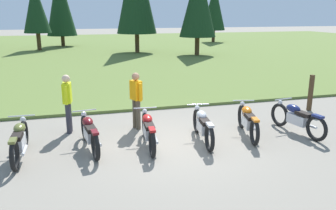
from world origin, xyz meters
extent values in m
plane|color=gray|center=(0.00, 0.00, 0.00)|extent=(140.00, 140.00, 0.00)
cube|color=#5B7033|center=(0.00, 25.30, 0.05)|extent=(80.00, 44.00, 0.10)
cylinder|color=#47331E|center=(-5.26, 24.80, 0.81)|extent=(0.36, 0.36, 1.62)
cone|color=#143319|center=(-5.26, 24.80, 3.86)|extent=(2.34, 2.34, 4.48)
cylinder|color=#47331E|center=(2.87, 20.71, 0.84)|extent=(0.36, 0.36, 1.68)
cylinder|color=#47331E|center=(-3.28, 28.18, 0.57)|extent=(0.36, 0.36, 1.15)
cone|color=#143319|center=(-3.28, 28.18, 4.36)|extent=(2.89, 2.89, 6.42)
cylinder|color=#47331E|center=(13.25, 29.03, 0.72)|extent=(0.36, 0.36, 1.44)
cone|color=#143319|center=(13.25, 29.03, 4.00)|extent=(2.55, 2.55, 5.11)
cylinder|color=#47331E|center=(7.09, 17.62, 0.76)|extent=(0.36, 0.36, 1.52)
cone|color=#143319|center=(7.09, 17.62, 4.24)|extent=(2.83, 2.83, 5.44)
torus|color=black|center=(-3.72, 0.81, 0.35)|extent=(0.12, 0.70, 0.70)
torus|color=black|center=(-3.75, -0.58, 0.35)|extent=(0.12, 0.70, 0.70)
cube|color=silver|center=(-3.73, 0.12, 0.40)|extent=(0.22, 0.64, 0.28)
ellipsoid|color=brown|center=(-3.73, 0.30, 0.68)|extent=(0.27, 0.49, 0.22)
cube|color=black|center=(-3.74, -0.10, 0.62)|extent=(0.23, 0.49, 0.10)
cube|color=brown|center=(-3.75, -0.58, 0.69)|extent=(0.15, 0.32, 0.06)
cylinder|color=silver|center=(-3.72, 0.71, 0.86)|extent=(0.62, 0.05, 0.03)
sphere|color=silver|center=(-3.72, 0.83, 0.73)|extent=(0.14, 0.14, 0.14)
cylinder|color=silver|center=(-3.60, -0.19, 0.30)|extent=(0.08, 0.55, 0.07)
torus|color=black|center=(-2.22, 0.89, 0.35)|extent=(0.19, 0.71, 0.70)
torus|color=black|center=(-2.04, -0.50, 0.35)|extent=(0.19, 0.71, 0.70)
cube|color=silver|center=(-2.13, 0.20, 0.40)|extent=(0.28, 0.66, 0.28)
ellipsoid|color=maroon|center=(-2.15, 0.38, 0.68)|extent=(0.32, 0.51, 0.22)
cube|color=black|center=(-2.10, -0.02, 0.62)|extent=(0.28, 0.51, 0.10)
cube|color=maroon|center=(-2.04, -0.50, 0.69)|extent=(0.18, 0.34, 0.06)
cylinder|color=silver|center=(-2.21, 0.79, 0.86)|extent=(0.62, 0.11, 0.03)
sphere|color=silver|center=(-2.23, 0.91, 0.73)|extent=(0.14, 0.14, 0.14)
cylinder|color=silver|center=(-1.95, -0.08, 0.30)|extent=(0.14, 0.55, 0.07)
torus|color=black|center=(-0.62, 0.72, 0.35)|extent=(0.16, 0.71, 0.70)
torus|color=black|center=(-0.74, -0.67, 0.35)|extent=(0.16, 0.71, 0.70)
cube|color=silver|center=(-0.68, 0.03, 0.40)|extent=(0.25, 0.65, 0.28)
ellipsoid|color=#AD1919|center=(-0.66, 0.20, 0.68)|extent=(0.30, 0.50, 0.22)
cube|color=black|center=(-0.70, -0.19, 0.62)|extent=(0.26, 0.50, 0.10)
cube|color=#AD1919|center=(-0.74, -0.67, 0.69)|extent=(0.17, 0.33, 0.06)
cylinder|color=silver|center=(-0.63, 0.62, 0.86)|extent=(0.62, 0.08, 0.03)
sphere|color=silver|center=(-0.62, 0.74, 0.73)|extent=(0.14, 0.14, 0.14)
cylinder|color=silver|center=(-0.56, -0.29, 0.30)|extent=(0.12, 0.55, 0.07)
torus|color=black|center=(0.88, 0.68, 0.35)|extent=(0.19, 0.71, 0.70)
torus|color=black|center=(0.69, -0.71, 0.35)|extent=(0.19, 0.71, 0.70)
cube|color=silver|center=(0.79, -0.02, 0.40)|extent=(0.28, 0.66, 0.28)
ellipsoid|color=#B7B7BC|center=(0.81, 0.16, 0.68)|extent=(0.32, 0.51, 0.22)
cube|color=black|center=(0.76, -0.23, 0.62)|extent=(0.28, 0.50, 0.10)
cube|color=#B7B7BC|center=(0.69, -0.71, 0.69)|extent=(0.18, 0.34, 0.06)
cylinder|color=silver|center=(0.86, 0.58, 0.86)|extent=(0.62, 0.11, 0.03)
sphere|color=silver|center=(0.88, 0.70, 0.73)|extent=(0.14, 0.14, 0.14)
cylinder|color=silver|center=(0.88, -0.33, 0.30)|extent=(0.14, 0.55, 0.07)
torus|color=black|center=(2.31, 0.74, 0.35)|extent=(0.27, 0.70, 0.70)
torus|color=black|center=(1.97, -0.62, 0.35)|extent=(0.27, 0.70, 0.70)
cube|color=silver|center=(2.14, 0.06, 0.40)|extent=(0.35, 0.67, 0.28)
ellipsoid|color=orange|center=(2.18, 0.23, 0.68)|extent=(0.37, 0.53, 0.22)
cube|color=black|center=(2.09, -0.16, 0.62)|extent=(0.33, 0.52, 0.10)
cube|color=orange|center=(1.97, -0.62, 0.69)|extent=(0.21, 0.34, 0.06)
cylinder|color=silver|center=(2.28, 0.64, 0.86)|extent=(0.61, 0.18, 0.03)
sphere|color=silver|center=(2.31, 0.76, 0.73)|extent=(0.14, 0.14, 0.14)
cylinder|color=silver|center=(2.20, -0.27, 0.30)|extent=(0.20, 0.55, 0.07)
torus|color=black|center=(3.49, 0.59, 0.35)|extent=(0.21, 0.71, 0.70)
torus|color=black|center=(3.71, -0.79, 0.35)|extent=(0.21, 0.71, 0.70)
cube|color=silver|center=(3.60, -0.10, 0.40)|extent=(0.30, 0.66, 0.28)
ellipsoid|color=navy|center=(3.57, 0.08, 0.68)|extent=(0.33, 0.51, 0.22)
cube|color=black|center=(3.63, -0.32, 0.62)|extent=(0.29, 0.51, 0.10)
cube|color=navy|center=(3.71, -0.79, 0.69)|extent=(0.19, 0.34, 0.06)
cylinder|color=silver|center=(3.50, 0.49, 0.86)|extent=(0.62, 0.13, 0.03)
sphere|color=silver|center=(3.48, 0.61, 0.73)|extent=(0.14, 0.14, 0.14)
cylinder|color=silver|center=(3.78, -0.38, 0.30)|extent=(0.16, 0.55, 0.07)
cylinder|color=#4C4233|center=(-0.74, 1.59, 0.44)|extent=(0.14, 0.14, 0.88)
cylinder|color=#4C4233|center=(-0.68, 1.42, 0.44)|extent=(0.14, 0.14, 0.88)
cube|color=orange|center=(-0.71, 1.50, 1.16)|extent=(0.33, 0.41, 0.56)
sphere|color=#9E7051|center=(-0.71, 1.50, 1.56)|extent=(0.22, 0.22, 0.22)
cylinder|color=orange|center=(-0.79, 1.72, 1.14)|extent=(0.09, 0.09, 0.52)
cylinder|color=orange|center=(-0.63, 1.29, 1.14)|extent=(0.09, 0.09, 0.52)
cylinder|color=#2D2D38|center=(-2.64, 1.59, 0.44)|extent=(0.14, 0.14, 0.88)
cylinder|color=#2D2D38|center=(-2.62, 1.77, 0.44)|extent=(0.14, 0.14, 0.88)
cube|color=#D8EA19|center=(-2.63, 1.68, 1.16)|extent=(0.26, 0.38, 0.56)
sphere|color=beige|center=(-2.63, 1.68, 1.56)|extent=(0.22, 0.22, 0.22)
cylinder|color=#D8EA19|center=(-2.66, 1.45, 1.14)|extent=(0.09, 0.09, 0.52)
cylinder|color=#D8EA19|center=(-2.60, 1.90, 1.14)|extent=(0.09, 0.09, 0.52)
cube|color=#47331E|center=(5.48, 1.80, 0.63)|extent=(0.12, 0.12, 1.26)
camera|label=1|loc=(-2.38, -8.02, 3.31)|focal=36.57mm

